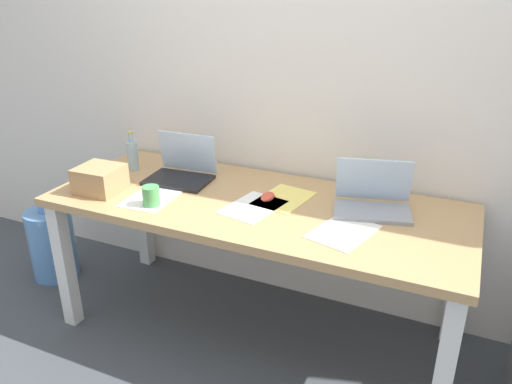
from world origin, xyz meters
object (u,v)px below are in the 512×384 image
Objects in this scene: desk at (256,218)px; beer_bottle at (133,155)px; coffee_mug at (151,196)px; cardboard_box at (100,179)px; laptop_right at (373,200)px; laptop_left at (182,170)px; computer_mouse at (268,197)px; water_cooler_jug at (52,243)px.

beer_bottle is (-0.79, 0.12, 0.17)m from desk.
coffee_mug reaches higher than desk.
laptop_right is at bearing 14.31° from cardboard_box.
beer_bottle is 0.31m from cardboard_box.
coffee_mug is at bearing -82.18° from laptop_left.
beer_bottle is 2.28× the size of coffee_mug.
laptop_left is at bearing -178.54° from laptop_right.
laptop_right reaches higher than computer_mouse.
water_cooler_jug is (-1.88, -0.15, -0.57)m from laptop_right.
computer_mouse is 1.05× the size of coffee_mug.
computer_mouse is (-0.47, -0.09, -0.04)m from laptop_right.
laptop_left reaches higher than computer_mouse.
laptop_right reaches higher than cardboard_box.
water_cooler_jug is (-0.57, -0.13, -0.61)m from beer_bottle.
beer_bottle is 0.84m from computer_mouse.
coffee_mug is at bearing -7.28° from cardboard_box.
computer_mouse is 0.54m from coffee_mug.
cardboard_box reaches higher than coffee_mug.
water_cooler_jug is at bearing -179.24° from computer_mouse.
laptop_left is 0.34m from coffee_mug.
cardboard_box is (-0.75, -0.19, 0.15)m from desk.
cardboard_box is (-0.28, -0.30, 0.02)m from laptop_left.
laptop_left is 1.06m from water_cooler_jug.
cardboard_box is 0.42× the size of water_cooler_jug.
water_cooler_jug is at bearing 163.82° from cardboard_box.
computer_mouse is at bearing -169.38° from laptop_right.
laptop_left is 3.56× the size of coffee_mug.
laptop_left reaches higher than beer_bottle.
cardboard_box is at bearing 172.72° from coffee_mug.
beer_bottle reaches higher than coffee_mug.
laptop_right reaches higher than desk.
desk is 5.85× the size of laptop_left.
laptop_left is at bearing -2.18° from beer_bottle.
desk is 19.76× the size of computer_mouse.
laptop_left is 0.52m from computer_mouse.
desk is at bearing 14.49° from cardboard_box.
cardboard_box is (0.03, -0.31, -0.02)m from beer_bottle.
desk is at bearing 29.10° from coffee_mug.
beer_bottle reaches higher than water_cooler_jug.
coffee_mug is 1.12m from water_cooler_jug.
beer_bottle is 0.85m from water_cooler_jug.
laptop_left is 1.56× the size of beer_bottle.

